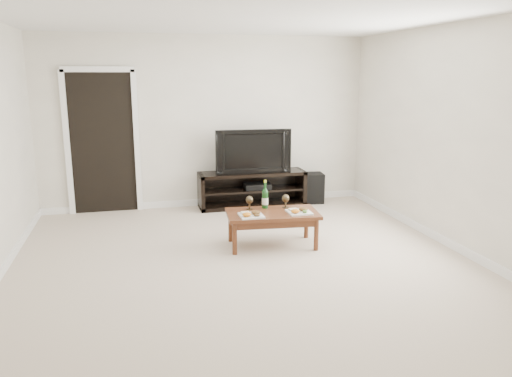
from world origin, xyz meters
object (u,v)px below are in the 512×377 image
Objects in this scene: subwoofer at (313,188)px; television at (252,150)px; media_console at (252,189)px; coffee_table at (272,229)px.

television is at bearing -172.94° from subwoofer.
subwoofer is (1.01, 0.01, -0.04)m from media_console.
subwoofer is at bearing 57.22° from coffee_table.
subwoofer is (1.01, 0.01, -0.65)m from television.
coffee_table is (-1.20, -1.86, -0.03)m from subwoofer.
television reaches higher than coffee_table.
media_console reaches higher than coffee_table.
coffee_table is (-0.19, -1.85, -0.67)m from television.
television is 2.44× the size of subwoofer.
media_console is at bearing -172.94° from subwoofer.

